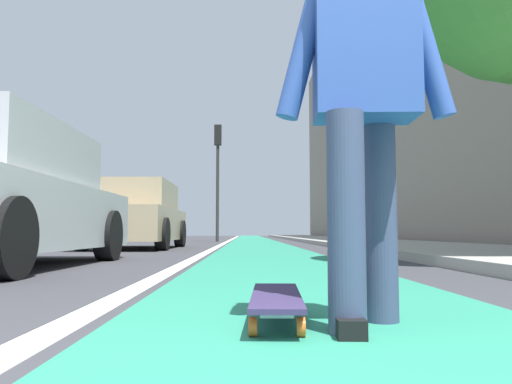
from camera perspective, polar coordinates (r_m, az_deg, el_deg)
ground_plane at (r=10.81m, az=0.68°, el=-6.55°), size 80.00×80.00×0.00m
bike_lane_paint at (r=24.81m, az=-0.35°, el=-5.43°), size 56.00×1.83×0.00m
lane_stripe_white at (r=20.82m, az=-3.14°, el=-5.59°), size 52.00×0.16×0.01m
sidewalk_curb at (r=19.16m, az=9.87°, el=-5.45°), size 52.00×3.20×0.12m
building_facade at (r=24.44m, az=13.57°, el=10.61°), size 40.00×1.20×13.45m
skateboard at (r=2.13m, az=2.30°, el=-12.06°), size 0.85×0.24×0.11m
skater_person at (r=2.09m, az=12.16°, el=11.24°), size 0.45×0.72×1.64m
parked_car_mid at (r=11.63m, az=-13.45°, el=-2.74°), size 4.10×1.86×1.49m
traffic_light at (r=19.87m, az=-4.37°, el=3.51°), size 0.33×0.28×4.61m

